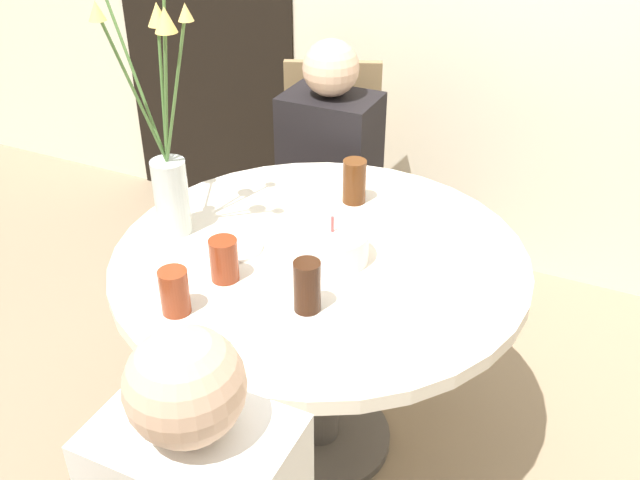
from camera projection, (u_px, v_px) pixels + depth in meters
name	position (u px, v px, depth m)	size (l,w,h in m)	color
ground_plane	(320.00, 438.00, 2.30)	(16.00, 16.00, 0.00)	#89755B
dining_table	(320.00, 291.00, 1.99)	(1.12, 1.12, 0.72)	silver
chair_left_flank	(331.00, 166.00, 2.85)	(0.52, 0.52, 0.90)	#9E896B
birthday_cake	(332.00, 245.00, 1.88)	(0.19, 0.19, 0.13)	white
flower_vase	(165.00, 151.00, 1.89)	(0.34, 0.21, 0.75)	silver
side_plate	(234.00, 246.00, 1.94)	(0.16, 0.16, 0.01)	silver
drink_glass_0	(307.00, 286.00, 1.68)	(0.07, 0.07, 0.13)	#33190C
drink_glass_1	(175.00, 292.00, 1.67)	(0.07, 0.07, 0.11)	maroon
drink_glass_2	(354.00, 181.00, 2.13)	(0.07, 0.07, 0.13)	#51280F
drink_glass_3	(224.00, 260.00, 1.79)	(0.07, 0.07, 0.11)	maroon
person_guest	(330.00, 186.00, 2.72)	(0.34, 0.24, 1.06)	#383333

